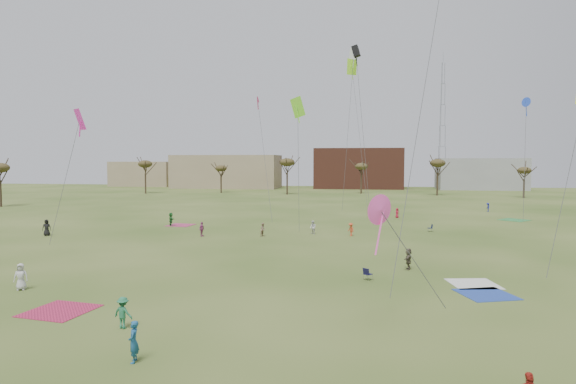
# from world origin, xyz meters

# --- Properties ---
(ground) EXTENTS (260.00, 260.00, 0.00)m
(ground) POSITION_xyz_m (0.00, 0.00, 0.00)
(ground) COLOR #314B17
(ground) RESTS_ON ground
(flyer_near_left) EXTENTS (0.99, 0.83, 1.72)m
(flyer_near_left) POSITION_xyz_m (-14.99, -3.22, 0.86)
(flyer_near_left) COLOR silver
(flyer_near_left) RESTS_ON ground
(flyer_near_center) EXTENTS (1.12, 0.78, 1.57)m
(flyer_near_center) POSITION_xyz_m (-5.00, -9.01, 0.79)
(flyer_near_center) COLOR #25704B
(flyer_near_center) RESTS_ON ground
(flyer_near_right) EXTENTS (0.57, 0.72, 1.73)m
(flyer_near_right) POSITION_xyz_m (-2.58, -12.80, 0.87)
(flyer_near_right) COLOR #1C5484
(flyer_near_right) RESTS_ON ground
(spectator_fore_b) EXTENTS (0.80, 0.88, 1.48)m
(spectator_fore_b) POSITION_xyz_m (-4.20, 21.24, 0.74)
(spectator_fore_b) COLOR #987861
(spectator_fore_b) RESTS_ON ground
(spectator_fore_c) EXTENTS (0.76, 1.57, 1.63)m
(spectator_fore_c) POSITION_xyz_m (10.12, 6.74, 0.81)
(spectator_fore_c) COLOR brown
(spectator_fore_c) RESTS_ON ground
(flyer_mid_a) EXTENTS (1.05, 0.92, 1.82)m
(flyer_mid_a) POSITION_xyz_m (-27.96, 17.93, 0.91)
(flyer_mid_a) COLOR black
(flyer_mid_a) RESTS_ON ground
(flyer_mid_b) EXTENTS (1.00, 1.06, 1.44)m
(flyer_mid_b) POSITION_xyz_m (5.32, 23.01, 0.72)
(flyer_mid_b) COLOR #D14B27
(flyer_mid_b) RESTS_ON ground
(spectator_mid_d) EXTENTS (0.57, 0.99, 1.59)m
(spectator_mid_d) POSITION_xyz_m (-10.85, 20.13, 0.80)
(spectator_mid_d) COLOR #A2437D
(spectator_mid_d) RESTS_ON ground
(spectator_mid_e) EXTENTS (0.94, 0.94, 1.53)m
(spectator_mid_e) POSITION_xyz_m (1.04, 23.68, 0.77)
(spectator_mid_e) COLOR silver
(spectator_mid_e) RESTS_ON ground
(flyer_far_a) EXTENTS (1.33, 1.55, 1.68)m
(flyer_far_a) POSITION_xyz_m (-17.61, 28.00, 0.84)
(flyer_far_a) COLOR #27762F
(flyer_far_a) RESTS_ON ground
(flyer_far_b) EXTENTS (0.80, 0.83, 1.44)m
(flyer_far_b) POSITION_xyz_m (11.51, 41.40, 0.72)
(flyer_far_b) COLOR #B21E34
(flyer_far_b) RESTS_ON ground
(flyer_far_c) EXTENTS (0.58, 0.97, 1.47)m
(flyer_far_c) POSITION_xyz_m (26.68, 52.39, 0.74)
(flyer_far_c) COLOR navy
(flyer_far_c) RESTS_ON ground
(blanket_red) EXTENTS (3.74, 3.74, 0.03)m
(blanket_red) POSITION_xyz_m (-9.83, -6.91, 0.00)
(blanket_red) COLOR #AC2249
(blanket_red) RESTS_ON ground
(blanket_blue) EXTENTS (3.86, 3.86, 0.03)m
(blanket_blue) POSITION_xyz_m (14.27, 0.20, 0.00)
(blanket_blue) COLOR #2646A7
(blanket_blue) RESTS_ON ground
(blanket_cream) EXTENTS (3.52, 3.52, 0.03)m
(blanket_cream) POSITION_xyz_m (14.06, 2.79, 0.00)
(blanket_cream) COLOR white
(blanket_cream) RESTS_ON ground
(blanket_plum) EXTENTS (3.42, 3.42, 0.03)m
(blanket_plum) POSITION_xyz_m (-16.61, 28.70, 0.00)
(blanket_plum) COLOR #B03661
(blanket_plum) RESTS_ON ground
(blanket_olive) EXTENTS (4.82, 4.82, 0.03)m
(blanket_olive) POSITION_xyz_m (27.53, 41.09, 0.00)
(blanket_olive) COLOR #328A41
(blanket_olive) RESTS_ON ground
(camp_chair_center) EXTENTS (0.73, 0.74, 0.87)m
(camp_chair_center) POSITION_xyz_m (7.03, 2.84, 0.26)
(camp_chair_center) COLOR #16153A
(camp_chair_center) RESTS_ON ground
(camp_chair_right) EXTENTS (0.61, 0.58, 0.87)m
(camp_chair_right) POSITION_xyz_m (14.41, 27.65, 0.26)
(camp_chair_right) COLOR #131A36
(camp_chair_right) RESTS_ON ground
(kites_aloft) EXTENTS (64.35, 56.24, 23.78)m
(kites_aloft) POSITION_xyz_m (6.14, 28.41, 18.91)
(kites_aloft) COLOR red
(kites_aloft) RESTS_ON ground
(tree_line) EXTENTS (117.44, 49.32, 8.91)m
(tree_line) POSITION_xyz_m (-2.85, 79.12, 7.09)
(tree_line) COLOR #3A2B1E
(tree_line) RESTS_ON ground
(building_tan) EXTENTS (32.00, 14.00, 10.00)m
(building_tan) POSITION_xyz_m (-35.00, 115.00, 5.00)
(building_tan) COLOR #937F60
(building_tan) RESTS_ON ground
(building_brick) EXTENTS (26.00, 16.00, 12.00)m
(building_brick) POSITION_xyz_m (5.00, 120.00, 6.00)
(building_brick) COLOR brown
(building_brick) RESTS_ON ground
(building_grey) EXTENTS (24.00, 12.00, 9.00)m
(building_grey) POSITION_xyz_m (40.00, 118.00, 4.50)
(building_grey) COLOR gray
(building_grey) RESTS_ON ground
(building_tan_west) EXTENTS (20.00, 12.00, 8.00)m
(building_tan_west) POSITION_xyz_m (-65.00, 122.00, 4.00)
(building_tan_west) COLOR #937F60
(building_tan_west) RESTS_ON ground
(radio_tower) EXTENTS (1.51, 1.72, 41.00)m
(radio_tower) POSITION_xyz_m (30.00, 125.00, 19.21)
(radio_tower) COLOR #9EA3A8
(radio_tower) RESTS_ON ground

